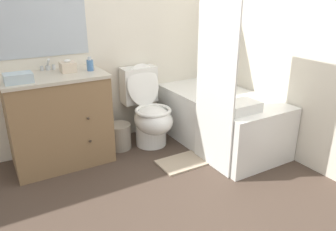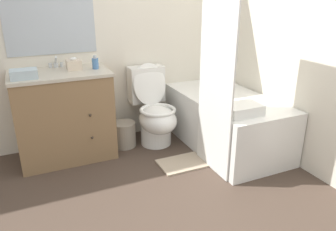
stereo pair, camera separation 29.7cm
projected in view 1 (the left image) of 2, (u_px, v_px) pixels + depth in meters
ground_plane at (209, 210)px, 2.54m from camera, size 14.00×14.00×0.00m
wall_back at (117, 25)px, 3.43m from camera, size 8.00×0.06×2.50m
wall_right at (263, 26)px, 3.34m from camera, size 0.05×2.65×2.50m
vanity_cabinet at (59, 119)px, 3.12m from camera, size 0.91×0.58×0.88m
sink_faucet at (48, 67)px, 3.11m from camera, size 0.14×0.12×0.12m
toilet at (149, 113)px, 3.53m from camera, size 0.39×0.67×0.86m
bathtub at (220, 119)px, 3.57m from camera, size 0.77×1.45×0.56m
shower_curtain at (216, 64)px, 2.82m from camera, size 0.02×0.53×1.99m
wastebasket at (119, 136)px, 3.49m from camera, size 0.25×0.25×0.27m
tissue_box at (68, 67)px, 3.04m from camera, size 0.14×0.13×0.12m
soap_dispenser at (90, 65)px, 3.09m from camera, size 0.06×0.06×0.13m
hand_towel_folded at (18, 78)px, 2.69m from camera, size 0.22×0.16×0.08m
bath_towel_folded at (241, 107)px, 2.97m from camera, size 0.33×0.23×0.09m
bath_mat at (182, 163)px, 3.22m from camera, size 0.45×0.32×0.02m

